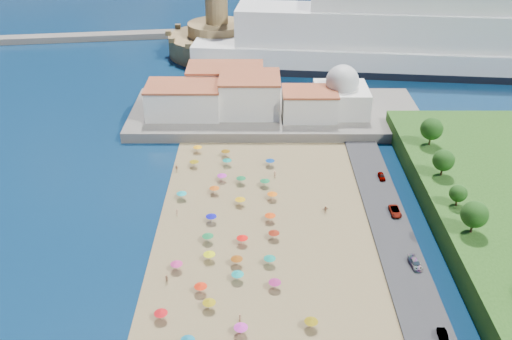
{
  "coord_description": "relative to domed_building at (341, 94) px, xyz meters",
  "views": [
    {
      "loc": [
        4.19,
        -92.04,
        73.49
      ],
      "look_at": [
        4.0,
        25.0,
        8.0
      ],
      "focal_mm": 40.0,
      "sensor_mm": 36.0,
      "label": 1
    }
  ],
  "objects": [
    {
      "name": "ground",
      "position": [
        -30.0,
        -71.0,
        -8.97
      ],
      "size": [
        700.0,
        700.0,
        0.0
      ],
      "primitive_type": "plane",
      "color": "#071938",
      "rests_on": "ground"
    },
    {
      "name": "terrace",
      "position": [
        -20.0,
        2.0,
        -7.47
      ],
      "size": [
        90.0,
        36.0,
        3.0
      ],
      "primitive_type": "cube",
      "color": "#59544C",
      "rests_on": "ground"
    },
    {
      "name": "jetty",
      "position": [
        -42.0,
        37.0,
        -7.77
      ],
      "size": [
        18.0,
        70.0,
        2.4
      ],
      "primitive_type": "cube",
      "color": "#59544C",
      "rests_on": "ground"
    },
    {
      "name": "waterfront_buildings",
      "position": [
        -33.05,
        2.64,
        -1.1
      ],
      "size": [
        57.0,
        29.0,
        11.0
      ],
      "color": "silver",
      "rests_on": "terrace"
    },
    {
      "name": "domed_building",
      "position": [
        0.0,
        0.0,
        0.0
      ],
      "size": [
        16.0,
        16.0,
        15.0
      ],
      "color": "silver",
      "rests_on": "terrace"
    },
    {
      "name": "fortress",
      "position": [
        -42.0,
        67.0,
        -2.29
      ],
      "size": [
        40.0,
        40.0,
        32.4
      ],
      "color": "#A38951",
      "rests_on": "ground"
    },
    {
      "name": "cruise_ship",
      "position": [
        32.63,
        46.98,
        1.78
      ],
      "size": [
        167.69,
        41.62,
        36.31
      ],
      "color": "black",
      "rests_on": "ground"
    },
    {
      "name": "beach_parasols",
      "position": [
        -31.4,
        -82.03,
        -6.83
      ],
      "size": [
        32.57,
        118.43,
        2.2
      ],
      "color": "gray",
      "rests_on": "beach"
    },
    {
      "name": "beachgoers",
      "position": [
        -30.69,
        -69.81,
        -7.82
      ],
      "size": [
        38.92,
        91.33,
        1.89
      ],
      "color": "tan",
      "rests_on": "beach"
    },
    {
      "name": "parked_cars",
      "position": [
        6.0,
        -70.56,
        -7.61
      ],
      "size": [
        2.53,
        83.45,
        1.39
      ],
      "color": "gray",
      "rests_on": "promenade"
    },
    {
      "name": "hillside_trees",
      "position": [
        18.7,
        -76.46,
        1.11
      ],
      "size": [
        15.49,
        109.86,
        7.49
      ],
      "color": "#382314",
      "rests_on": "hillside"
    }
  ]
}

